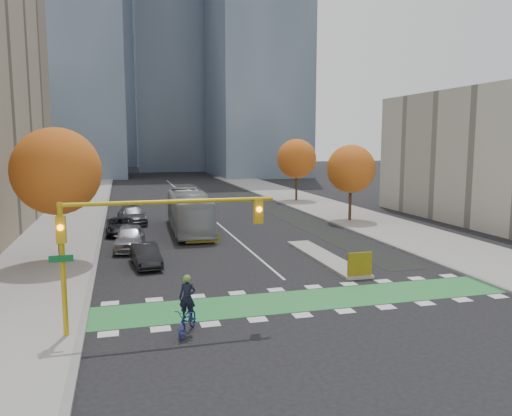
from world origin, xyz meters
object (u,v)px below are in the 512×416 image
tree_east_near (351,169)px  tree_west (57,171)px  traffic_signal_west (133,231)px  parked_car_a (130,238)px  hazard_board (360,264)px  bus (189,211)px  parked_car_c (132,215)px  tree_east_far (297,159)px  parked_car_b (146,255)px  parked_car_d (120,226)px  cyclist (188,314)px

tree_east_near → tree_west: bearing=-157.4°
traffic_signal_west → parked_car_a: size_ratio=1.73×
hazard_board → bus: bearing=112.7°
hazard_board → tree_west: tree_west is taller
bus → parked_car_c: 6.82m
tree_east_far → bus: size_ratio=0.64×
parked_car_b → parked_car_d: 11.13m
tree_west → parked_car_d: tree_west is taller
parked_car_b → bus: bearing=63.6°
traffic_signal_west → cyclist: 3.83m
hazard_board → parked_car_d: 20.94m
tree_west → parked_car_b: (4.95, -2.04, -4.95)m
cyclist → traffic_signal_west: bearing=-173.0°
parked_car_d → parked_car_c: bearing=78.0°
cyclist → parked_car_c: size_ratio=0.43×
tree_east_far → traffic_signal_west: 43.61m
tree_east_far → parked_car_a: (-20.38, -23.04, -4.40)m
cyclist → parked_car_d: bearing=121.0°
tree_east_near → parked_car_c: tree_east_near is taller
hazard_board → tree_east_near: bearing=65.8°
hazard_board → cyclist: (-10.00, -5.32, -0.02)m
bus → tree_west: bearing=-133.3°
tree_east_near → traffic_signal_west: tree_east_near is taller
parked_car_b → parked_car_c: size_ratio=0.75×
tree_east_near → bus: (-15.00, -1.07, -3.21)m
parked_car_c → parked_car_d: size_ratio=1.14×
tree_east_far → parked_car_d: bearing=-141.0°
tree_west → traffic_signal_west: (4.07, -12.51, -1.58)m
traffic_signal_west → parked_car_c: traffic_signal_west is taller
parked_car_a → parked_car_d: 6.07m
cyclist → parked_car_b: cyclist is taller
cyclist → tree_east_far: bearing=89.2°
parked_car_d → traffic_signal_west: bearing=-88.9°
parked_car_b → tree_west: bearing=151.5°
bus → parked_car_b: bus is taller
tree_east_far → tree_west: bearing=-133.3°
cyclist → bus: (3.00, 22.05, 0.88)m
bus → parked_car_d: bearing=-178.8°
tree_west → tree_east_near: tree_west is taller
hazard_board → parked_car_c: bearing=117.8°
parked_car_c → parked_car_d: (-1.03, -5.00, -0.13)m
tree_east_near → parked_car_c: 20.30m
parked_car_b → parked_car_c: 16.04m
tree_east_far → hazard_board: bearing=-104.1°
parked_car_c → cyclist: bearing=-92.7°
traffic_signal_west → parked_car_b: (0.88, 10.47, -3.37)m
parked_car_a → parked_car_c: (0.40, 11.03, -0.05)m
tree_east_near → hazard_board: bearing=-114.2°
tree_east_far → parked_car_b: size_ratio=1.89×
tree_east_near → bus: bearing=-175.9°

